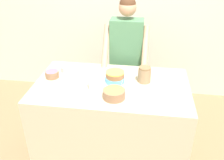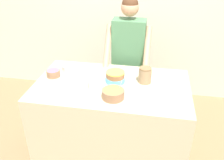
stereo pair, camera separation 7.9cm
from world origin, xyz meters
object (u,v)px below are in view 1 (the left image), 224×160
Objects in this scene: frosting_bowl_olive at (114,93)px; frosting_bowl_purple at (52,74)px; person_baker at (126,52)px; drinking_glass at (92,83)px; frosting_bowl_pink at (68,68)px; ceramic_plate at (54,87)px; cake at (115,78)px; stoneware_jar at (144,75)px.

frosting_bowl_olive is 1.46× the size of frosting_bowl_purple.
drinking_glass is (-0.25, -0.77, -0.01)m from person_baker.
ceramic_plate is at bearing -93.42° from frosting_bowl_pink.
drinking_glass is 0.59× the size of ceramic_plate.
frosting_bowl_pink is at bearing 161.31° from cake.
stoneware_jar is (0.83, -0.12, 0.05)m from frosting_bowl_pink.
frosting_bowl_pink is (0.12, 0.17, -0.01)m from frosting_bowl_purple.
frosting_bowl_purple is at bearing -140.04° from person_baker.
drinking_glass is at bearing -108.28° from person_baker.
cake reaches higher than frosting_bowl_pink.
person_baker is 0.60m from stoneware_jar.
ceramic_plate is 1.39× the size of stoneware_jar.
drinking_glass is 0.53m from stoneware_jar.
stoneware_jar is at bearing 52.32° from frosting_bowl_olive.
ceramic_plate is at bearing -127.83° from person_baker.
cake is at bearing -1.63° from frosting_bowl_purple.
frosting_bowl_olive is at bearing -28.81° from drinking_glass.
cake is at bearing -18.69° from frosting_bowl_pink.
frosting_bowl_pink is at bearing 141.11° from frosting_bowl_olive.
stoneware_jar is (0.49, 0.21, 0.01)m from drinking_glass.
person_baker is 10.19× the size of stoneware_jar.
frosting_bowl_pink is at bearing 86.58° from ceramic_plate.
frosting_bowl_pink is 0.66× the size of ceramic_plate.
ceramic_plate is at bearing -162.13° from cake.
frosting_bowl_olive is 0.75m from frosting_bowl_purple.
frosting_bowl_olive reaches higher than stoneware_jar.
ceramic_plate is 0.89m from stoneware_jar.
drinking_glass reaches higher than frosting_bowl_purple.
cake reaches higher than ceramic_plate.
cake is 0.66m from frosting_bowl_purple.
drinking_glass is at bearing 4.73° from ceramic_plate.
person_baker is at bearing 52.17° from ceramic_plate.
frosting_bowl_pink is at bearing 135.70° from drinking_glass.
frosting_bowl_olive reaches higher than drinking_glass.
frosting_bowl_olive is 0.26m from drinking_glass.
drinking_glass reaches higher than cake.
frosting_bowl_pink reaches higher than ceramic_plate.
person_baker is 11.81× the size of frosting_bowl_purple.
ceramic_plate is at bearing -164.10° from stoneware_jar.
stoneware_jar is (0.23, -0.56, -0.00)m from person_baker.
person_baker is 1.02m from ceramic_plate.
frosting_bowl_purple reaches higher than ceramic_plate.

